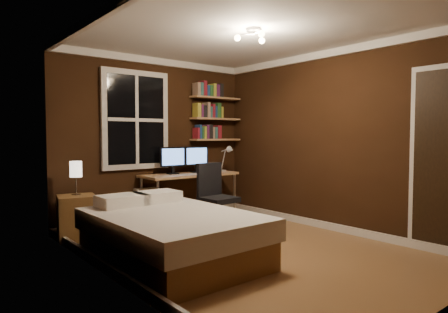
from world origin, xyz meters
TOP-DOWN VIEW (x-y plane):
  - floor at (0.00, 0.00)m, footprint 4.20×4.20m
  - wall_back at (0.00, 2.10)m, footprint 3.20×0.04m
  - wall_left at (-1.60, 0.00)m, footprint 0.04×4.20m
  - wall_right at (1.60, 0.00)m, footprint 0.04×4.20m
  - ceiling at (0.00, 0.00)m, footprint 3.20×4.20m
  - window at (-0.35, 2.06)m, footprint 1.06×0.06m
  - ceiling_fixture at (0.00, -0.10)m, footprint 0.44×0.44m
  - bookshelf_lower at (1.08, 1.98)m, footprint 0.92×0.22m
  - books_row_lower at (1.08, 1.98)m, footprint 0.54×0.16m
  - bookshelf_middle at (1.08, 1.98)m, footprint 0.92×0.22m
  - books_row_middle at (1.08, 1.98)m, footprint 0.54×0.16m
  - bookshelf_upper at (1.08, 1.98)m, footprint 0.92×0.22m
  - books_row_upper at (1.08, 1.98)m, footprint 0.48×0.16m
  - bed at (-0.89, 0.19)m, footprint 1.40×1.92m
  - nightstand at (-1.36, 1.72)m, footprint 0.54×0.54m
  - bedside_lamp at (-1.36, 1.72)m, footprint 0.15×0.15m
  - radiator at (-0.23, 2.00)m, footprint 0.35×0.12m
  - desk at (0.42, 1.79)m, footprint 1.54×0.58m
  - monitor_left at (0.16, 1.87)m, footprint 0.43×0.12m
  - monitor_right at (0.60, 1.87)m, footprint 0.43×0.12m
  - desk_lamp at (1.08, 1.70)m, footprint 0.14×0.32m
  - office_chair at (0.20, 0.83)m, footprint 0.52×0.52m

SIDE VIEW (x-z plane):
  - floor at x=0.00m, z-range 0.00..0.00m
  - radiator at x=-0.23m, z-range 0.00..0.53m
  - bed at x=-0.89m, z-range -0.05..0.60m
  - nightstand at x=-1.36m, z-range 0.00..0.56m
  - office_chair at x=0.20m, z-range -0.12..0.83m
  - desk at x=0.42m, z-range 0.30..1.03m
  - bedside_lamp at x=-1.36m, z-range 0.56..0.99m
  - monitor_left at x=0.16m, z-range 0.73..1.15m
  - monitor_right at x=0.60m, z-range 0.73..1.15m
  - desk_lamp at x=1.08m, z-range 0.73..1.17m
  - wall_back at x=0.00m, z-range 0.00..2.50m
  - wall_left at x=-1.60m, z-range 0.00..2.50m
  - wall_right at x=1.60m, z-range 0.00..2.50m
  - bookshelf_lower at x=1.08m, z-range 1.24..1.26m
  - books_row_lower at x=1.08m, z-range 1.26..1.49m
  - window at x=-0.35m, z-range 0.82..2.28m
  - bookshelf_middle at x=1.08m, z-range 1.59..1.61m
  - books_row_middle at x=1.08m, z-range 1.61..1.84m
  - bookshelf_upper at x=1.08m, z-range 1.94..1.96m
  - books_row_upper at x=1.08m, z-range 1.96..2.20m
  - ceiling_fixture at x=0.00m, z-range 2.31..2.49m
  - ceiling at x=0.00m, z-range 2.49..2.51m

